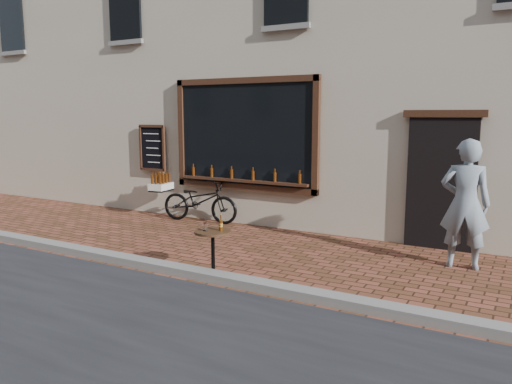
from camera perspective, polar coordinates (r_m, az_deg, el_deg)
The scene contains 5 objects.
ground at distance 6.54m, azimuth -2.47°, elevation -11.24°, with size 90.00×90.00×0.00m, color #4D2C18.
kerb at distance 6.68m, azimuth -1.55°, elevation -10.25°, with size 90.00×0.25×0.12m, color slate.
cargo_bicycle at distance 10.56m, azimuth -6.60°, elevation -0.93°, with size 2.04×0.80×0.97m.
bistro_table at distance 6.98m, azimuth -4.93°, elevation -5.93°, with size 0.51×0.51×0.88m.
pedestrian at distance 7.88m, azimuth 22.79°, elevation -1.27°, with size 0.70×0.46×1.91m, color slate.
Camera 1 is at (3.26, -5.21, 2.25)m, focal length 35.00 mm.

